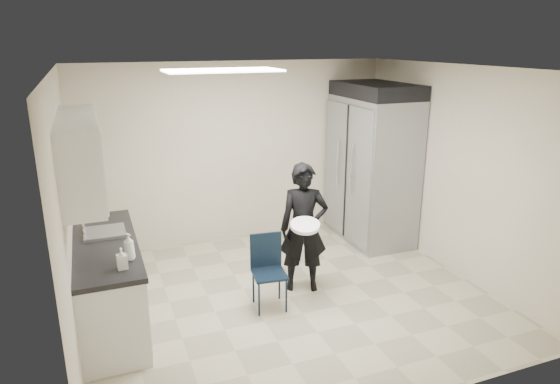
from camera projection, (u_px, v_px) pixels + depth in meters
name	position (u px, v px, depth m)	size (l,w,h in m)	color
floor	(289.00, 297.00, 5.82)	(4.50, 4.50, 0.00)	#B0A68A
ceiling	(290.00, 68.00, 5.05)	(4.50, 4.50, 0.00)	silver
back_wall	(237.00, 153.00, 7.22)	(4.50, 4.50, 0.00)	beige
left_wall	(67.00, 216.00, 4.66)	(4.00, 4.00, 0.00)	beige
right_wall	(456.00, 172.00, 6.22)	(4.00, 4.00, 0.00)	beige
ceiling_panel	(222.00, 70.00, 5.21)	(1.20, 0.60, 0.02)	white
lower_counter	(109.00, 285.00, 5.19)	(0.60, 1.90, 0.86)	silver
countertop	(104.00, 245.00, 5.06)	(0.64, 1.95, 0.05)	black
sink	(105.00, 237.00, 5.29)	(0.42, 0.40, 0.14)	gray
faucet	(83.00, 226.00, 5.18)	(0.02, 0.02, 0.24)	silver
upper_cabinets	(80.00, 155.00, 4.74)	(0.35, 1.80, 0.75)	silver
towel_dispenser	(76.00, 152.00, 5.80)	(0.22, 0.30, 0.35)	black
notice_sticker_left	(69.00, 221.00, 4.77)	(0.00, 0.12, 0.07)	yellow
notice_sticker_right	(69.00, 218.00, 4.96)	(0.00, 0.12, 0.07)	yellow
commercial_fridge	(372.00, 170.00, 7.28)	(0.80, 1.35, 2.10)	gray
fridge_compressor	(376.00, 90.00, 6.94)	(0.80, 1.35, 0.20)	black
folding_chair	(269.00, 274.00, 5.49)	(0.36, 0.36, 0.81)	black
man_tuxedo	(304.00, 228.00, 5.82)	(0.57, 0.38, 1.54)	black
bucket_lid	(305.00, 225.00, 5.54)	(0.33, 0.33, 0.04)	white
soap_bottle_a	(129.00, 247.00, 4.63)	(0.10, 0.10, 0.26)	white
soap_bottle_b	(122.00, 258.00, 4.45)	(0.09, 0.09, 0.20)	#9FA1AA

